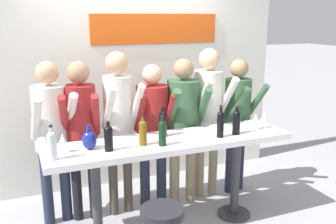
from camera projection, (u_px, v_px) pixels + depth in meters
back_wall at (130, 71)px, 4.69m from camera, size 4.00×0.12×2.89m
tasting_table at (171, 154)px, 3.64m from camera, size 2.40×0.57×0.97m
person_far_left at (51, 126)px, 3.72m from camera, size 0.45×0.56×1.70m
person_left at (81, 124)px, 3.77m from camera, size 0.44×0.56×1.69m
person_center_left at (119, 114)px, 3.88m from camera, size 0.38×0.53×1.77m
person_center at (153, 121)px, 4.09m from camera, size 0.46×0.55×1.62m
person_center_right at (184, 116)px, 4.15m from camera, size 0.46×0.56×1.68m
person_right at (208, 106)px, 4.29m from camera, size 0.39×0.52×1.77m
person_far_right at (238, 111)px, 4.43m from camera, size 0.43×0.54×1.64m
wine_bottle_0 at (52, 144)px, 3.05m from camera, size 0.07×0.07×0.30m
wine_bottle_1 at (162, 132)px, 3.39m from camera, size 0.07×0.07×0.28m
wine_bottle_2 at (220, 123)px, 3.62m from camera, size 0.07×0.07×0.32m
wine_bottle_3 at (236, 121)px, 3.72m from camera, size 0.08×0.08×0.29m
wine_bottle_4 at (163, 122)px, 3.65m from camera, size 0.08×0.08×0.31m
wine_bottle_5 at (143, 131)px, 3.40m from camera, size 0.07×0.07×0.28m
wine_bottle_6 at (108, 137)px, 3.26m from camera, size 0.08×0.08×0.27m
wine_glass_0 at (264, 117)px, 3.92m from camera, size 0.07×0.07×0.18m
wine_glass_1 at (256, 118)px, 3.87m from camera, size 0.07×0.07×0.18m
wine_glass_2 at (63, 139)px, 3.22m from camera, size 0.07×0.07×0.18m
decorative_vase at (89, 140)px, 3.31m from camera, size 0.13×0.13×0.22m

